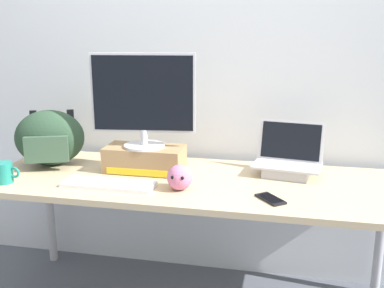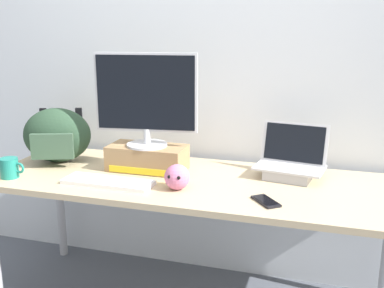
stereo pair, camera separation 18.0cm
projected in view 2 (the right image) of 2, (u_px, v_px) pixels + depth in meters
back_wall at (216, 53)px, 2.58m from camera, size 7.00×0.10×2.60m
desk at (192, 191)px, 2.31m from camera, size 2.05×0.74×0.71m
toner_box_yellow at (147, 158)px, 2.43m from camera, size 0.40×0.20×0.13m
desktop_monitor at (146, 99)px, 2.35m from camera, size 0.53×0.21×0.48m
open_laptop at (290, 167)px, 2.31m from camera, size 0.36×0.26×0.26m
external_keyboard at (108, 182)px, 2.22m from camera, size 0.44×0.15×0.02m
messenger_backpack at (57, 135)px, 2.55m from camera, size 0.42×0.34×0.30m
coffee_mug at (10, 168)px, 2.31m from camera, size 0.13×0.09×0.10m
cell_phone at (266, 201)px, 1.99m from camera, size 0.14×0.16×0.01m
plush_toy at (177, 177)px, 2.14m from camera, size 0.12×0.12×0.12m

